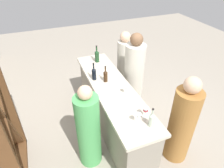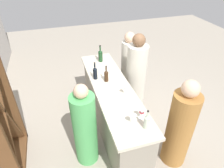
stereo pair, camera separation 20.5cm
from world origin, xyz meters
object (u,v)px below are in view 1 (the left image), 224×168
person_center_guest (182,124)px  person_server_behind (88,130)px  wine_bottle_leftmost_clear_pale (152,119)px  person_right_guest (124,66)px  wine_bottle_center_near_black (94,73)px  wine_bottle_second_right_olive_green (97,56)px  wine_glass_near_center (126,88)px  wine_glass_near_right (138,117)px  wine_glass_near_left (146,111)px  wine_bottle_second_left_amber_brown (106,76)px  person_left_guest (134,78)px

person_center_guest → person_server_behind: person_center_guest is taller
wine_bottle_leftmost_clear_pale → person_right_guest: 2.01m
wine_bottle_leftmost_clear_pale → wine_bottle_center_near_black: size_ratio=0.90×
wine_bottle_second_right_olive_green → wine_glass_near_center: 1.18m
wine_glass_near_right → wine_glass_near_left: bearing=-62.9°
wine_glass_near_right → wine_bottle_second_left_amber_brown: bearing=2.8°
person_right_guest → wine_bottle_center_near_black: bearing=18.6°
person_center_guest → wine_bottle_center_near_black: bearing=-52.2°
wine_glass_near_center → person_center_guest: 0.95m
wine_glass_near_left → person_left_guest: (1.11, -0.40, -0.25)m
wine_bottle_leftmost_clear_pale → wine_glass_near_center: (0.72, 0.01, -0.00)m
wine_bottle_center_near_black → person_center_guest: bearing=-143.7°
wine_glass_near_left → wine_bottle_leftmost_clear_pale: bearing=175.7°
wine_bottle_second_right_olive_green → person_center_guest: (-1.85, -0.68, -0.36)m
wine_glass_near_center → wine_bottle_second_right_olive_green: bearing=4.5°
wine_bottle_leftmost_clear_pale → person_left_guest: person_left_guest is taller
wine_glass_near_left → person_right_guest: person_right_guest is taller
wine_bottle_center_near_black → person_left_guest: bearing=-91.2°
wine_bottle_center_near_black → person_left_guest: 0.80m
wine_bottle_center_near_black → wine_glass_near_center: wine_bottle_center_near_black is taller
wine_bottle_leftmost_clear_pale → wine_bottle_second_right_olive_green: 1.89m
wine_bottle_center_near_black → wine_glass_near_center: bearing=-149.8°
wine_bottle_center_near_black → wine_glass_near_right: bearing=-169.9°
wine_bottle_second_left_amber_brown → wine_glass_near_center: 0.48m
person_center_guest → wine_bottle_leftmost_clear_pale: bearing=5.8°
wine_bottle_center_near_black → wine_glass_near_right: size_ratio=1.93×
wine_bottle_second_left_amber_brown → wine_glass_near_left: wine_bottle_second_left_amber_brown is taller
wine_glass_near_left → person_right_guest: 1.85m
wine_bottle_second_right_olive_green → person_right_guest: (0.03, -0.61, -0.36)m
wine_glass_near_center → wine_bottle_leftmost_clear_pale: bearing=-179.0°
wine_bottle_center_near_black → person_left_guest: size_ratio=0.19×
wine_bottle_center_near_black → wine_glass_near_right: wine_bottle_center_near_black is taller
wine_glass_near_right → person_right_guest: 1.96m
wine_bottle_leftmost_clear_pale → person_center_guest: bearing=-85.7°
person_left_guest → person_server_behind: (-0.83, 1.12, -0.11)m
wine_glass_near_left → person_center_guest: bearing=-103.1°
wine_bottle_second_left_amber_brown → person_left_guest: 0.66m
person_right_guest → person_left_guest: bearing=64.0°
wine_glass_near_center → wine_bottle_center_near_black: bearing=30.2°
person_left_guest → wine_bottle_second_left_amber_brown: bearing=17.7°
person_left_guest → person_right_guest: 0.65m
wine_bottle_second_left_amber_brown → wine_bottle_center_near_black: wine_bottle_center_near_black is taller
wine_bottle_leftmost_clear_pale → wine_bottle_second_right_olive_green: size_ratio=0.84×
person_server_behind → wine_glass_near_center: bearing=2.1°
wine_bottle_second_right_olive_green → wine_bottle_center_near_black: bearing=157.7°
wine_bottle_leftmost_clear_pale → wine_bottle_center_near_black: wine_bottle_center_near_black is taller
wine_glass_near_center → person_center_guest: bearing=-139.2°
person_left_guest → wine_bottle_leftmost_clear_pale: bearing=79.2°
wine_glass_near_center → wine_glass_near_right: size_ratio=0.92×
wine_bottle_center_near_black → wine_bottle_second_right_olive_green: (0.59, -0.24, 0.01)m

